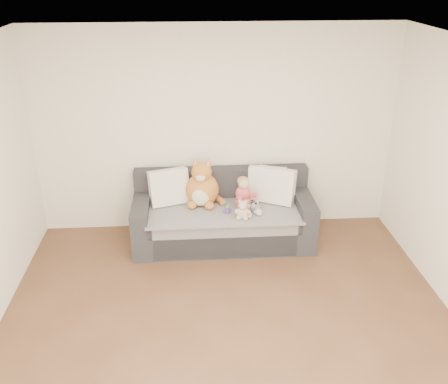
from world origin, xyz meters
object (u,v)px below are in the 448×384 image
at_px(sofa, 223,218).
at_px(teddy_bear, 243,211).
at_px(toddler, 244,195).
at_px(plush_cat, 202,187).
at_px(sippy_cup, 227,209).

height_order(sofa, teddy_bear, sofa).
bearing_deg(toddler, plush_cat, 140.96).
relative_size(sofa, sippy_cup, 20.41).
bearing_deg(sippy_cup, teddy_bear, -40.88).
xyz_separation_m(toddler, sippy_cup, (-0.21, -0.12, -0.11)).
xyz_separation_m(sofa, teddy_bear, (0.21, -0.35, 0.26)).
height_order(plush_cat, teddy_bear, plush_cat).
relative_size(plush_cat, teddy_bear, 2.56).
bearing_deg(sofa, teddy_bear, -58.96).
distance_m(sofa, sippy_cup, 0.30).
height_order(sofa, plush_cat, plush_cat).
bearing_deg(teddy_bear, toddler, 93.63).
relative_size(toddler, sippy_cup, 3.86).
height_order(teddy_bear, sippy_cup, teddy_bear).
xyz_separation_m(toddler, plush_cat, (-0.50, 0.16, 0.06)).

